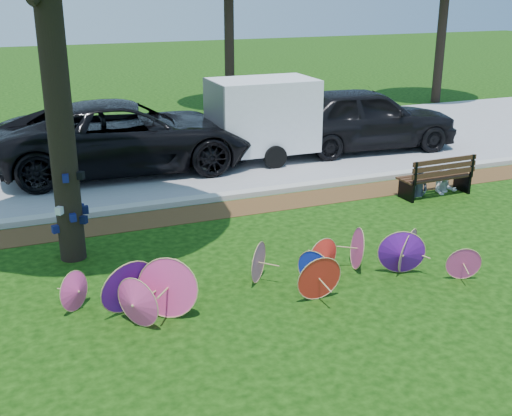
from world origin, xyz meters
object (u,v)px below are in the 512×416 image
(person_left, at_px, (421,168))
(person_right, at_px, (446,168))
(black_van, at_px, (127,136))
(cargo_trailer, at_px, (263,115))
(park_bench, at_px, (434,175))
(dark_pickup, at_px, (364,118))
(parasol_pile, at_px, (265,271))

(person_left, bearing_deg, person_right, -15.80)
(black_van, height_order, person_right, black_van)
(cargo_trailer, bearing_deg, park_bench, -59.44)
(black_van, height_order, person_left, black_van)
(dark_pickup, height_order, person_right, dark_pickup)
(cargo_trailer, distance_m, person_right, 5.05)
(parasol_pile, height_order, park_bench, park_bench)
(parasol_pile, height_order, person_right, person_right)
(black_van, bearing_deg, parasol_pile, -172.94)
(person_right, bearing_deg, dark_pickup, 109.30)
(parasol_pile, bearing_deg, person_left, 31.85)
(park_bench, bearing_deg, person_left, 169.76)
(black_van, relative_size, dark_pickup, 1.20)
(person_left, height_order, person_right, person_left)
(dark_pickup, height_order, cargo_trailer, cargo_trailer)
(parasol_pile, height_order, person_left, person_left)
(parasol_pile, distance_m, black_van, 7.73)
(parasol_pile, xyz_separation_m, person_left, (5.08, 3.15, 0.28))
(black_van, bearing_deg, cargo_trailer, -93.14)
(dark_pickup, bearing_deg, person_right, -179.51)
(parasol_pile, relative_size, cargo_trailer, 2.41)
(dark_pickup, distance_m, person_left, 4.34)
(dark_pickup, relative_size, person_right, 4.61)
(black_van, relative_size, person_right, 5.55)
(dark_pickup, xyz_separation_m, person_left, (-1.04, -4.21, -0.24))
(park_bench, bearing_deg, black_van, 140.39)
(parasol_pile, relative_size, dark_pickup, 1.22)
(person_right, bearing_deg, cargo_trailer, 147.67)
(cargo_trailer, distance_m, park_bench, 4.93)
(parasol_pile, height_order, black_van, black_van)
(park_bench, bearing_deg, parasol_pile, -152.34)
(cargo_trailer, relative_size, park_bench, 1.53)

